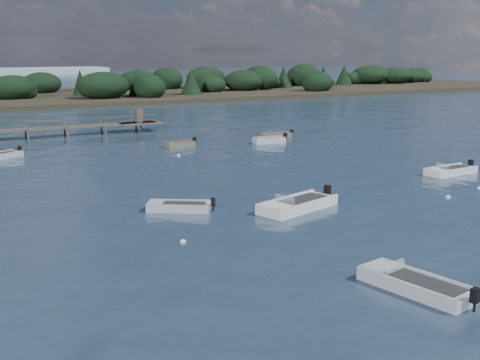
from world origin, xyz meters
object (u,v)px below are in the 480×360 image
dinghy_extra_b (276,136)px  dinghy_mid_white_b (450,172)px  dinghy_near_olive (415,287)px  tender_far_white (180,145)px  dinghy_mid_grey (179,208)px  dinghy_mid_white_a (298,207)px  dinghy_extra_a (2,156)px  tender_far_grey_b (269,141)px

dinghy_extra_b → dinghy_mid_white_b: bearing=-86.2°
dinghy_near_olive → tender_far_white: bearing=81.6°
dinghy_mid_grey → tender_far_white: size_ratio=1.20×
dinghy_extra_b → dinghy_mid_grey: dinghy_extra_b is taller
dinghy_mid_white_a → dinghy_near_olive: dinghy_mid_white_a is taller
dinghy_extra_a → dinghy_mid_white_b: size_ratio=0.78×
tender_far_grey_b → tender_far_white: bearing=168.0°
dinghy_near_olive → dinghy_mid_white_b: 25.33m
tender_far_grey_b → dinghy_extra_a: bearing=171.6°
dinghy_extra_a → tender_far_grey_b: size_ratio=1.02×
dinghy_mid_white_a → dinghy_mid_white_b: (16.61, 3.31, -0.02)m
dinghy_extra_a → tender_far_grey_b: bearing=-8.4°
dinghy_mid_grey → tender_far_white: bearing=67.3°
dinghy_extra_b → tender_far_grey_b: 4.39m
dinghy_extra_b → tender_far_white: (-12.12, -1.35, 0.02)m
dinghy_extra_a → dinghy_mid_white_b: 38.95m
dinghy_mid_white_a → tender_far_white: dinghy_mid_white_a is taller
dinghy_mid_grey → dinghy_mid_white_b: (23.15, 0.08, 0.01)m
tender_far_white → dinghy_mid_white_a: bearing=-96.4°
dinghy_mid_white_b → dinghy_near_olive: bearing=-140.1°
dinghy_mid_grey → tender_far_white: tender_far_white is taller
dinghy_near_olive → tender_far_grey_b: bearing=67.9°
dinghy_mid_white_a → dinghy_extra_b: size_ratio=1.54×
dinghy_extra_a → dinghy_mid_white_a: bearing=-63.6°
tender_far_white → tender_far_grey_b: 9.46m
dinghy_mid_grey → dinghy_extra_a: bearing=106.4°
dinghy_extra_a → dinghy_extra_b: dinghy_extra_b is taller
dinghy_extra_a → dinghy_mid_white_b: (30.37, -24.39, 0.02)m
dinghy_mid_white_a → tender_far_white: bearing=83.6°
dinghy_extra_a → tender_far_white: (16.66, -1.85, 0.02)m
dinghy_near_olive → dinghy_extra_a: dinghy_near_olive is taller
dinghy_mid_white_a → dinghy_extra_b: (15.02, 27.19, -0.04)m
dinghy_mid_white_a → tender_far_grey_b: dinghy_mid_white_a is taller
dinghy_mid_white_a → dinghy_near_olive: bearing=-102.2°
dinghy_near_olive → tender_far_white: dinghy_near_olive is taller
dinghy_extra_a → dinghy_mid_grey: 25.51m
dinghy_mid_white_a → dinghy_mid_white_b: size_ratio=1.23×
dinghy_extra_a → dinghy_extra_b: 28.78m
dinghy_mid_white_b → tender_far_grey_b: bearing=102.3°
dinghy_extra_b → dinghy_mid_white_a: bearing=-118.9°
dinghy_mid_white_a → dinghy_mid_white_b: bearing=11.3°
dinghy_mid_white_a → dinghy_near_olive: (-2.81, -12.95, -0.02)m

